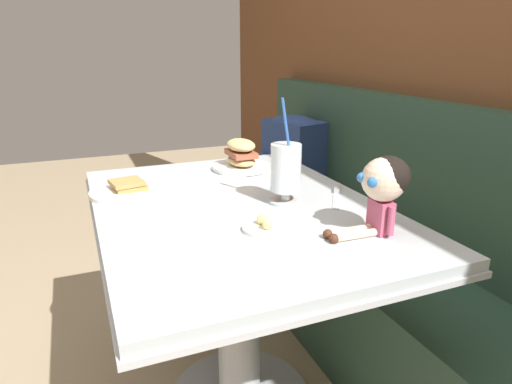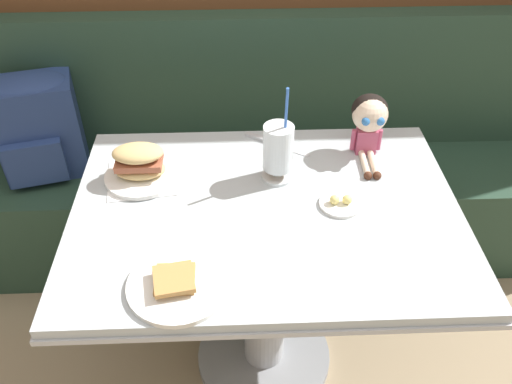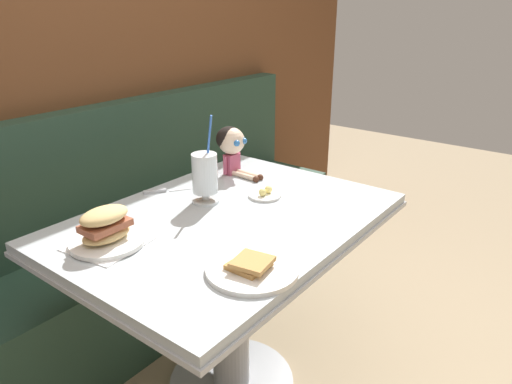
{
  "view_description": "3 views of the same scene",
  "coord_description": "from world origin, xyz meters",
  "px_view_note": "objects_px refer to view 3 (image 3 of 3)",
  "views": [
    {
      "loc": [
        1.19,
        -0.25,
        1.19
      ],
      "look_at": [
        0.09,
        0.21,
        0.8
      ],
      "focal_mm": 31.53,
      "sensor_mm": 36.0,
      "label": 1
    },
    {
      "loc": [
        -0.08,
        -0.97,
        1.74
      ],
      "look_at": [
        -0.03,
        0.2,
        0.78
      ],
      "focal_mm": 37.73,
      "sensor_mm": 36.0,
      "label": 2
    },
    {
      "loc": [
        -1.08,
        -0.77,
        1.41
      ],
      "look_at": [
        0.13,
        0.16,
        0.79
      ],
      "focal_mm": 33.24,
      "sensor_mm": 36.0,
      "label": 3
    }
  ],
  "objects_px": {
    "butter_knife": "(164,190)",
    "seated_doll": "(231,144)",
    "butter_saucer": "(265,194)",
    "sandwich_plate": "(106,230)",
    "milkshake_glass": "(205,176)",
    "toast_plate": "(252,268)"
  },
  "relations": [
    {
      "from": "butter_saucer",
      "to": "butter_knife",
      "type": "bearing_deg",
      "value": 120.0
    },
    {
      "from": "milkshake_glass",
      "to": "seated_doll",
      "type": "relative_size",
      "value": 1.44
    },
    {
      "from": "sandwich_plate",
      "to": "seated_doll",
      "type": "bearing_deg",
      "value": 9.11
    },
    {
      "from": "sandwich_plate",
      "to": "seated_doll",
      "type": "xyz_separation_m",
      "value": [
        0.7,
        0.11,
        0.08
      ]
    },
    {
      "from": "sandwich_plate",
      "to": "milkshake_glass",
      "type": "bearing_deg",
      "value": -1.64
    },
    {
      "from": "butter_saucer",
      "to": "butter_knife",
      "type": "distance_m",
      "value": 0.38
    },
    {
      "from": "milkshake_glass",
      "to": "seated_doll",
      "type": "height_order",
      "value": "milkshake_glass"
    },
    {
      "from": "toast_plate",
      "to": "seated_doll",
      "type": "bearing_deg",
      "value": 44.15
    },
    {
      "from": "sandwich_plate",
      "to": "butter_knife",
      "type": "height_order",
      "value": "sandwich_plate"
    },
    {
      "from": "butter_saucer",
      "to": "seated_doll",
      "type": "height_order",
      "value": "seated_doll"
    },
    {
      "from": "sandwich_plate",
      "to": "butter_saucer",
      "type": "distance_m",
      "value": 0.6
    },
    {
      "from": "butter_knife",
      "to": "toast_plate",
      "type": "bearing_deg",
      "value": -111.87
    },
    {
      "from": "toast_plate",
      "to": "butter_saucer",
      "type": "xyz_separation_m",
      "value": [
        0.44,
        0.28,
        -0.0
      ]
    },
    {
      "from": "butter_knife",
      "to": "seated_doll",
      "type": "height_order",
      "value": "seated_doll"
    },
    {
      "from": "sandwich_plate",
      "to": "butter_knife",
      "type": "relative_size",
      "value": 1.08
    },
    {
      "from": "butter_saucer",
      "to": "seated_doll",
      "type": "xyz_separation_m",
      "value": [
        0.12,
        0.26,
        0.12
      ]
    },
    {
      "from": "toast_plate",
      "to": "butter_knife",
      "type": "bearing_deg",
      "value": 68.13
    },
    {
      "from": "butter_saucer",
      "to": "seated_doll",
      "type": "distance_m",
      "value": 0.31
    },
    {
      "from": "sandwich_plate",
      "to": "butter_knife",
      "type": "bearing_deg",
      "value": 25.35
    },
    {
      "from": "sandwich_plate",
      "to": "seated_doll",
      "type": "relative_size",
      "value": 1.03
    },
    {
      "from": "milkshake_glass",
      "to": "butter_saucer",
      "type": "relative_size",
      "value": 2.63
    },
    {
      "from": "milkshake_glass",
      "to": "butter_saucer",
      "type": "distance_m",
      "value": 0.24
    }
  ]
}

